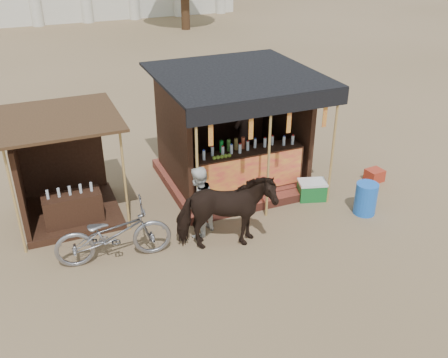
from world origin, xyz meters
name	(u,v)px	position (x,y,z in m)	size (l,w,h in m)	color
ground	(256,266)	(0.00, 0.00, 0.00)	(120.00, 120.00, 0.00)	#846B4C
main_stall	(235,143)	(1.02, 3.36, 1.03)	(3.60, 3.61, 2.78)	brown
secondary_stall	(59,183)	(-3.17, 3.24, 0.85)	(2.40, 2.40, 2.38)	#361E13
cow	(225,213)	(-0.30, 0.79, 0.80)	(0.87, 1.90, 1.61)	black
motorbike	(113,234)	(-2.43, 1.25, 0.58)	(0.77, 2.21, 1.16)	gray
bystander	(198,202)	(-0.63, 1.44, 0.77)	(0.75, 0.58, 1.54)	silver
blue_barrel	(366,199)	(3.09, 0.81, 0.37)	(0.49, 0.49, 0.74)	blue
red_crate	(374,175)	(4.28, 2.00, 0.15)	(0.40, 0.36, 0.30)	#A42E1B
cooler	(312,190)	(2.33, 1.82, 0.23)	(0.74, 0.60, 0.46)	#176829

